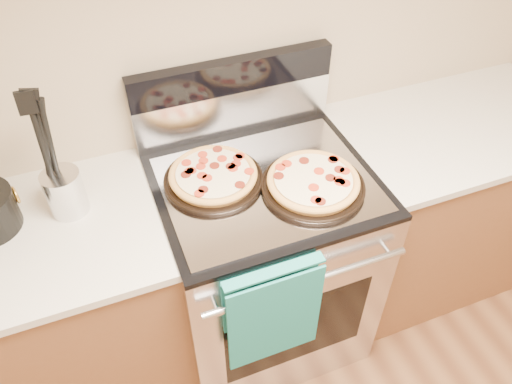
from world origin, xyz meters
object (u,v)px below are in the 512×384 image
object	(u,v)px
range_body	(263,263)
utensil_crock	(65,193)
pepperoni_pizza_front	(313,183)
pepperoni_pizza_back	(213,176)

from	to	relation	value
range_body	utensil_crock	size ratio (longest dim) A/B	5.88
pepperoni_pizza_front	utensil_crock	distance (m)	0.81
range_body	pepperoni_pizza_front	xyz separation A→B (m)	(0.13, -0.11, 0.50)
range_body	pepperoni_pizza_front	distance (m)	0.53
pepperoni_pizza_front	utensil_crock	bearing A→B (deg)	164.81
pepperoni_pizza_back	pepperoni_pizza_front	bearing A→B (deg)	-27.07
range_body	pepperoni_pizza_back	xyz separation A→B (m)	(-0.17, 0.05, 0.50)
utensil_crock	pepperoni_pizza_front	bearing A→B (deg)	-15.19
range_body	pepperoni_pizza_back	bearing A→B (deg)	164.09
range_body	pepperoni_pizza_back	distance (m)	0.53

